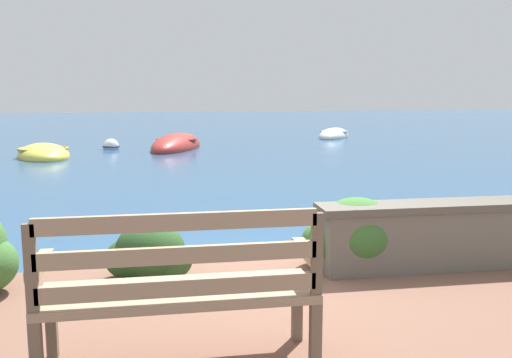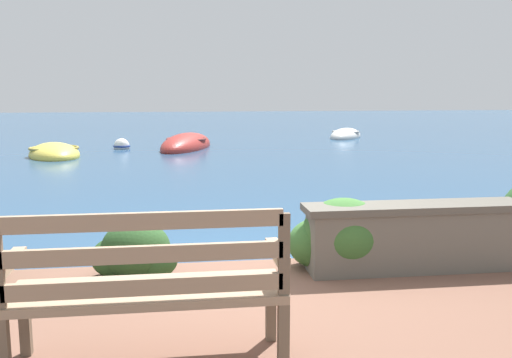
# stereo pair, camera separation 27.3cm
# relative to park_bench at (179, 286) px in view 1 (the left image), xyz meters

# --- Properties ---
(ground_plane) EXTENTS (80.00, 80.00, 0.00)m
(ground_plane) POSITION_rel_park_bench_xyz_m (0.81, 1.94, -0.70)
(ground_plane) COLOR navy
(park_bench) EXTENTS (1.53, 0.48, 0.93)m
(park_bench) POSITION_rel_park_bench_xyz_m (0.00, 0.00, 0.00)
(park_bench) COLOR brown
(park_bench) RESTS_ON patio_terrace
(stone_wall) EXTENTS (1.93, 0.39, 0.58)m
(stone_wall) POSITION_rel_park_bench_xyz_m (2.18, 1.47, -0.19)
(stone_wall) COLOR #666056
(stone_wall) RESTS_ON patio_terrace
(hedge_clump_left) EXTENTS (0.71, 0.51, 0.48)m
(hedge_clump_left) POSITION_rel_park_bench_xyz_m (-0.19, 1.58, -0.27)
(hedge_clump_left) COLOR #284C23
(hedge_clump_left) RESTS_ON patio_terrace
(hedge_clump_centre) EXTENTS (0.92, 0.66, 0.62)m
(hedge_clump_centre) POSITION_rel_park_bench_xyz_m (1.57, 1.59, -0.21)
(hedge_clump_centre) COLOR #38662D
(hedge_clump_centre) RESTS_ON patio_terrace
(rowboat_nearest) EXTENTS (1.89, 2.54, 0.64)m
(rowboat_nearest) POSITION_rel_park_bench_xyz_m (-3.04, 12.47, -0.65)
(rowboat_nearest) COLOR #DBC64C
(rowboat_nearest) RESTS_ON ground_plane
(rowboat_mid) EXTENTS (2.14, 3.52, 0.79)m
(rowboat_mid) POSITION_rel_park_bench_xyz_m (0.45, 14.17, -0.64)
(rowboat_mid) COLOR #9E2D28
(rowboat_mid) RESTS_ON ground_plane
(rowboat_far) EXTENTS (2.03, 2.56, 0.60)m
(rowboat_far) POSITION_rel_park_bench_xyz_m (6.31, 17.19, -0.65)
(rowboat_far) COLOR silver
(rowboat_far) RESTS_ON ground_plane
(mooring_buoy) EXTENTS (0.51, 0.51, 0.46)m
(mooring_buoy) POSITION_rel_park_bench_xyz_m (-1.47, 14.26, -0.62)
(mooring_buoy) COLOR white
(mooring_buoy) RESTS_ON ground_plane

